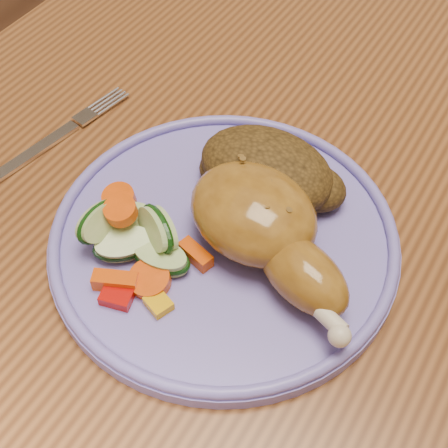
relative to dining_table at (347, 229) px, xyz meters
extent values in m
cube|color=brown|center=(0.00, 0.00, 0.06)|extent=(0.90, 1.40, 0.04)
cube|color=brown|center=(-0.39, 0.64, -0.31)|extent=(0.06, 0.06, 0.71)
cylinder|color=#4C2D16|center=(-0.18, 0.37, -0.46)|extent=(0.04, 0.04, 0.41)
cylinder|color=#4C2D16|center=(-0.18, 0.73, -0.46)|extent=(0.04, 0.04, 0.41)
cylinder|color=#7165C5|center=(-0.07, -0.14, 0.09)|extent=(0.29, 0.29, 0.01)
torus|color=#7165C5|center=(-0.07, -0.14, 0.10)|extent=(0.29, 0.29, 0.01)
ellipsoid|color=#94631F|center=(-0.05, -0.12, 0.13)|extent=(0.13, 0.11, 0.06)
ellipsoid|color=#94631F|center=(0.01, -0.15, 0.12)|extent=(0.10, 0.07, 0.04)
sphere|color=beige|center=(0.06, -0.19, 0.12)|extent=(0.02, 0.02, 0.02)
ellipsoid|color=#4A3312|center=(-0.06, -0.07, 0.12)|extent=(0.12, 0.09, 0.05)
ellipsoid|color=#4A3312|center=(-0.02, -0.06, 0.11)|extent=(0.06, 0.05, 0.03)
ellipsoid|color=#4A3312|center=(-0.10, -0.08, 0.11)|extent=(0.05, 0.05, 0.03)
cube|color=#A50A05|center=(-0.10, -0.23, 0.10)|extent=(0.03, 0.03, 0.01)
cube|color=#E5A507|center=(-0.07, -0.22, 0.10)|extent=(0.02, 0.02, 0.01)
cube|color=#EF4A07|center=(-0.07, -0.17, 0.10)|extent=(0.03, 0.02, 0.01)
cube|color=#EF4A07|center=(-0.11, -0.22, 0.10)|extent=(0.04, 0.03, 0.01)
cylinder|color=#EF4A07|center=(-0.16, -0.15, 0.10)|extent=(0.03, 0.03, 0.02)
cylinder|color=#EF4A07|center=(-0.09, -0.21, 0.10)|extent=(0.03, 0.03, 0.02)
cylinder|color=#EF4A07|center=(-0.14, -0.18, 0.13)|extent=(0.03, 0.03, 0.02)
cylinder|color=#BCD48A|center=(-0.11, -0.17, 0.12)|extent=(0.05, 0.05, 0.05)
cylinder|color=#BCD48A|center=(-0.15, -0.19, 0.12)|extent=(0.04, 0.05, 0.05)
cylinder|color=#BCD48A|center=(-0.14, -0.17, 0.10)|extent=(0.06, 0.06, 0.02)
cylinder|color=#BCD48A|center=(-0.09, -0.19, 0.10)|extent=(0.05, 0.05, 0.02)
cylinder|color=#BCD48A|center=(-0.13, -0.19, 0.11)|extent=(0.07, 0.07, 0.03)
cube|color=silver|center=(-0.28, -0.15, 0.09)|extent=(0.03, 0.11, 0.00)
cube|color=silver|center=(-0.27, -0.08, 0.09)|extent=(0.03, 0.07, 0.00)
camera|label=1|loc=(0.10, -0.41, 0.51)|focal=50.00mm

